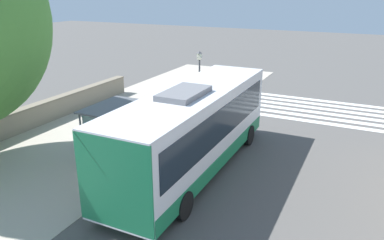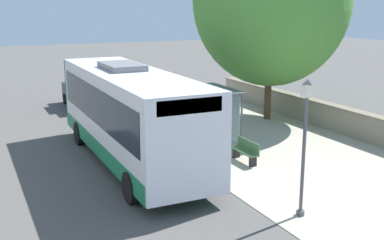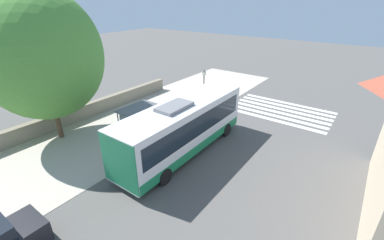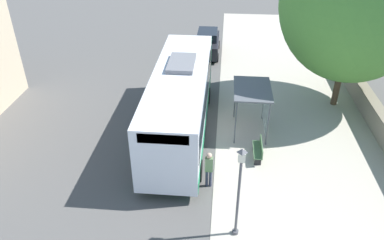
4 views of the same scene
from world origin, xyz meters
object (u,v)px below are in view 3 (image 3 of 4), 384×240
object	(u,v)px
bus	(183,127)
bus_shelter	(138,113)
bench	(159,121)
street_lamp_near	(204,87)
pedestrian	(198,112)
shade_tree	(42,55)

from	to	relation	value
bus	bus_shelter	xyz separation A→B (m)	(-3.82, -0.47, 0.19)
bench	street_lamp_near	distance (m)	5.33
bench	bus	bearing A→B (deg)	-25.72
pedestrian	shade_tree	xyz separation A→B (m)	(-7.19, -8.05, 5.16)
shade_tree	bus_shelter	bearing A→B (deg)	33.74
bus_shelter	pedestrian	world-z (taller)	bus_shelter
pedestrian	street_lamp_near	distance (m)	3.12
street_lamp_near	pedestrian	bearing A→B (deg)	-65.91
bus	bench	world-z (taller)	bus
pedestrian	shade_tree	size ratio (longest dim) A/B	0.17
bus	pedestrian	xyz separation A→B (m)	(-1.70, 4.19, -0.88)
bus	street_lamp_near	world-z (taller)	street_lamp_near
pedestrian	shade_tree	distance (m)	11.96
street_lamp_near	shade_tree	size ratio (longest dim) A/B	0.37
bus_shelter	shade_tree	world-z (taller)	shade_tree
pedestrian	bench	distance (m)	3.28
street_lamp_near	bus	bearing A→B (deg)	-67.11
bus_shelter	pedestrian	xyz separation A→B (m)	(2.12, 4.66, -1.07)
bus	bench	size ratio (longest dim) A/B	7.10
pedestrian	bench	xyz separation A→B (m)	(-2.29, -2.27, -0.59)
bus	bench	bearing A→B (deg)	154.28
bench	shade_tree	size ratio (longest dim) A/B	0.14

